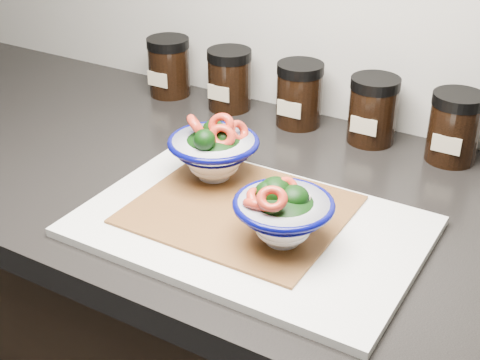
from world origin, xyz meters
The scene contains 10 objects.
countertop centered at (0.00, 1.45, 0.88)m, with size 3.50×0.60×0.04m, color black.
cutting_board centered at (0.10, 1.35, 0.91)m, with size 0.45×0.30×0.01m, color silver.
bamboo_mat centered at (0.08, 1.37, 0.91)m, with size 0.28×0.24×0.00m, color brown.
bowl_left centered at (0.00, 1.43, 0.96)m, with size 0.13×0.13×0.11m.
bowl_right centered at (0.16, 1.33, 0.96)m, with size 0.13×0.13×0.10m.
spice_jar_a centered at (-0.28, 1.69, 0.96)m, with size 0.08×0.08×0.11m.
spice_jar_b centered at (-0.14, 1.69, 0.96)m, with size 0.08×0.08×0.11m.
spice_jar_c centered at (0.01, 1.69, 0.96)m, with size 0.08×0.08×0.11m.
spice_jar_d centered at (0.14, 1.69, 0.96)m, with size 0.08×0.08×0.11m.
spice_jar_e centered at (0.28, 1.69, 0.96)m, with size 0.08×0.08×0.11m.
Camera 1 is at (0.47, 0.69, 1.40)m, focal length 50.00 mm.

